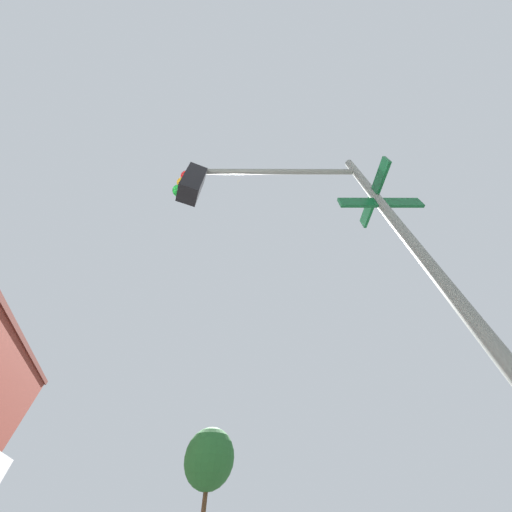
# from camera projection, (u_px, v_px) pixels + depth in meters

# --- Properties ---
(traffic_signal_near) EXTENTS (1.59, 3.21, 5.89)m
(traffic_signal_near) POSITION_uv_depth(u_px,v_px,m) (294.00, 214.00, 2.93)
(traffic_signal_near) COLOR slate
(traffic_signal_near) RESTS_ON ground_plane
(street_tree) EXTENTS (2.78, 2.78, 5.17)m
(street_tree) POSITION_uv_depth(u_px,v_px,m) (209.00, 458.00, 13.10)
(street_tree) COLOR #4C331E
(street_tree) RESTS_ON ground_plane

